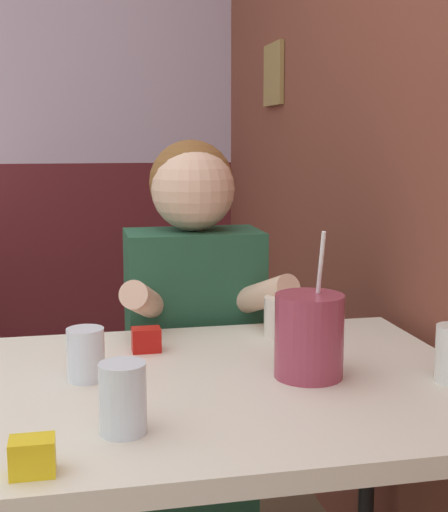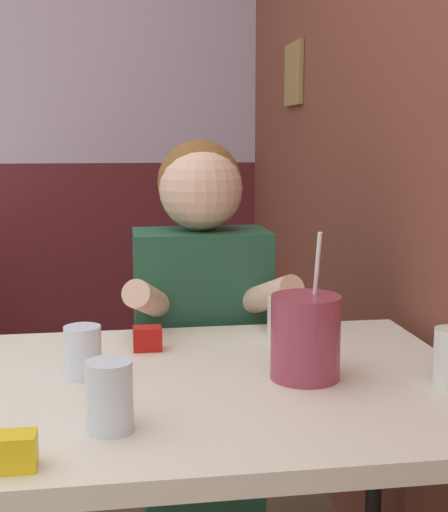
{
  "view_description": "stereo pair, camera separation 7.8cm",
  "coord_description": "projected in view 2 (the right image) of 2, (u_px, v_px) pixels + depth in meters",
  "views": [
    {
      "loc": [
        0.59,
        -0.96,
        1.22
      ],
      "look_at": [
        0.88,
        0.43,
        0.99
      ],
      "focal_mm": 50.0,
      "sensor_mm": 36.0,
      "label": 1
    },
    {
      "loc": [
        0.66,
        -0.97,
        1.22
      ],
      "look_at": [
        0.88,
        0.43,
        0.99
      ],
      "focal_mm": 50.0,
      "sensor_mm": 36.0,
      "label": 2
    }
  ],
  "objects": [
    {
      "name": "brick_wall_right",
      "position": [
        342.0,
        97.0,
        2.3
      ],
      "size": [
        0.08,
        4.58,
        2.7
      ],
      "color": "brown",
      "rests_on": "ground_plane"
    },
    {
      "name": "main_table",
      "position": [
        210.0,
        419.0,
        1.33
      ],
      "size": [
        1.0,
        0.76,
        0.78
      ],
      "color": "beige",
      "rests_on": "ground_plane"
    },
    {
      "name": "person_seated",
      "position": [
        202.0,
        361.0,
        1.85
      ],
      "size": [
        0.42,
        0.41,
        1.22
      ],
      "color": "#235138",
      "rests_on": "ground_plane"
    },
    {
      "name": "cocktail_pitcher",
      "position": [
        305.0,
        337.0,
        1.32
      ],
      "size": [
        0.13,
        0.13,
        0.28
      ],
      "color": "#99384C",
      "rests_on": "main_table"
    },
    {
      "name": "glass_near_pitcher",
      "position": [
        83.0,
        352.0,
        1.33
      ],
      "size": [
        0.07,
        0.07,
        0.1
      ],
      "color": "silver",
      "rests_on": "main_table"
    },
    {
      "name": "glass_far_side",
      "position": [
        285.0,
        318.0,
        1.59
      ],
      "size": [
        0.08,
        0.08,
        0.09
      ],
      "color": "silver",
      "rests_on": "main_table"
    },
    {
      "name": "glass_by_brick",
      "position": [
        110.0,
        396.0,
        1.08
      ],
      "size": [
        0.07,
        0.07,
        0.11
      ],
      "color": "silver",
      "rests_on": "main_table"
    },
    {
      "name": "condiment_ketchup",
      "position": [
        147.0,
        339.0,
        1.5
      ],
      "size": [
        0.06,
        0.04,
        0.05
      ],
      "color": "#B7140F",
      "rests_on": "main_table"
    },
    {
      "name": "condiment_mustard",
      "position": [
        14.0,
        452.0,
        0.96
      ],
      "size": [
        0.06,
        0.04,
        0.05
      ],
      "color": "yellow",
      "rests_on": "main_table"
    }
  ]
}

